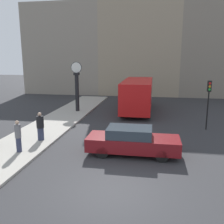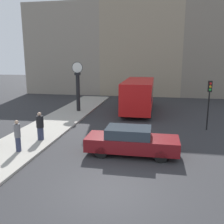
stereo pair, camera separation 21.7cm
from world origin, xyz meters
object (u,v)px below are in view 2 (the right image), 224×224
Objects in this scene: bus_distant at (139,94)px; pedestrian_black_jacket at (40,126)px; traffic_light_far at (209,95)px; pedestrian_grey_jacket at (18,136)px; street_clock at (78,87)px; sedan_car at (131,141)px.

bus_distant reaches higher than pedestrian_black_jacket.
pedestrian_grey_jacket is at bearing -148.74° from traffic_light_far.
street_clock is 10.58m from pedestrian_grey_jacket.
street_clock is 8.60m from pedestrian_black_jacket.
street_clock is (-5.96, 9.55, 1.57)m from sedan_car.
sedan_car is 5.98m from pedestrian_grey_jacket.
sedan_car is 1.06× the size of street_clock.
bus_distant is 7.45m from traffic_light_far.
bus_distant is at bearing 92.49° from sedan_car.
sedan_car is 5.72m from pedestrian_black_jacket.
bus_distant is 2.28× the size of traffic_light_far.
street_clock is at bearing 92.31° from pedestrian_black_jacket.
pedestrian_grey_jacket is (-10.68, -6.48, -1.51)m from traffic_light_far.
traffic_light_far is (5.24, -5.23, 0.81)m from bus_distant.
traffic_light_far is at bearing 49.19° from sedan_car.
sedan_car is at bearing -130.81° from traffic_light_far.
sedan_car is 1.39× the size of traffic_light_far.
pedestrian_grey_jacket is at bearing -97.96° from pedestrian_black_jacket.
traffic_light_far reaches higher than sedan_car.
pedestrian_grey_jacket is at bearing -114.89° from bus_distant.
sedan_car is 2.82× the size of pedestrian_black_jacket.
pedestrian_black_jacket is at bearing -156.75° from traffic_light_far.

